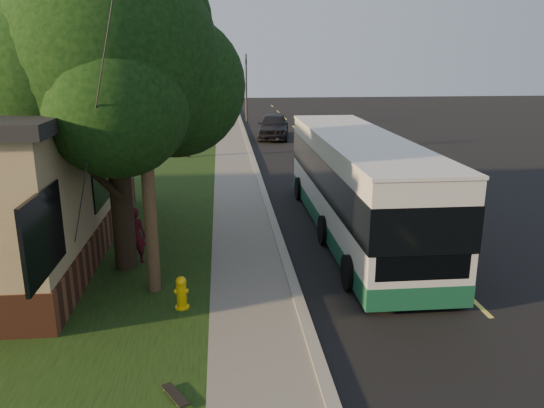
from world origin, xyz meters
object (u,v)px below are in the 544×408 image
(skateboarder, at_px, (136,235))
(distant_car, at_px, (273,126))
(leafy_tree, at_px, (113,66))
(bare_tree_far, at_px, (202,102))
(utility_pole, at_px, (142,93))
(bare_tree_near, at_px, (186,119))
(transit_bus, at_px, (357,182))
(fire_hydrant, at_px, (181,293))
(skateboard_main, at_px, (175,395))
(traffic_signal, at_px, (246,83))

(skateboarder, height_order, distant_car, distant_car)
(leafy_tree, relative_size, bare_tree_far, 1.94)
(utility_pole, bearing_deg, bare_tree_far, 89.40)
(bare_tree_near, relative_size, skateboarder, 2.83)
(bare_tree_near, distance_m, skateboarder, 15.22)
(utility_pole, xyz_separation_m, distant_car, (5.14, 23.71, -3.80))
(transit_bus, bearing_deg, bare_tree_near, 114.48)
(fire_hydrant, relative_size, transit_bus, 0.07)
(fire_hydrant, xyz_separation_m, bare_tree_near, (-0.90, 18.00, 1.72))
(distant_car, bearing_deg, bare_tree_far, 140.30)
(utility_pole, height_order, skateboarder, utility_pole)
(utility_pole, relative_size, bare_tree_far, 2.25)
(bare_tree_near, bearing_deg, skateboard_main, -87.30)
(utility_pole, distance_m, bare_tree_far, 29.13)
(skateboard_main, xyz_separation_m, distant_car, (4.34, 27.90, 0.72))
(leafy_tree, relative_size, transit_bus, 0.69)
(utility_pole, height_order, distant_car, utility_pole)
(bare_tree_far, distance_m, transit_bus, 25.74)
(bare_tree_far, relative_size, transit_bus, 0.36)
(fire_hydrant, bearing_deg, utility_pole, 125.38)
(skateboarder, xyz_separation_m, distant_car, (5.82, 21.86, 0.01))
(leafy_tree, xyz_separation_m, skateboard_main, (1.67, -5.84, -5.05))
(traffic_signal, relative_size, skateboard_main, 7.84)
(bare_tree_near, xyz_separation_m, distant_car, (5.34, 6.71, -1.32))
(utility_pole, relative_size, distant_car, 1.85)
(skateboard_main, bearing_deg, transit_bus, 58.21)
(bare_tree_near, relative_size, traffic_signal, 0.78)
(fire_hydrant, height_order, traffic_signal, traffic_signal)
(leafy_tree, distance_m, bare_tree_near, 15.66)
(bare_tree_near, height_order, skateboard_main, bare_tree_near)
(bare_tree_far, relative_size, skateboarder, 2.65)
(fire_hydrant, distance_m, traffic_signal, 34.25)
(fire_hydrant, height_order, distant_car, distant_car)
(bare_tree_near, distance_m, skateboard_main, 21.31)
(transit_bus, xyz_separation_m, distant_car, (-0.65, 19.85, -0.80))
(bare_tree_far, bearing_deg, skateboard_main, -89.14)
(bare_tree_near, height_order, transit_bus, bare_tree_near)
(transit_bus, height_order, skateboard_main, transit_bus)
(utility_pole, distance_m, bare_tree_near, 17.19)
(bare_tree_far, relative_size, traffic_signal, 0.73)
(fire_hydrant, height_order, bare_tree_far, bare_tree_far)
(transit_bus, bearing_deg, skateboarder, -162.78)
(skateboard_main, bearing_deg, leafy_tree, 105.96)
(traffic_signal, xyz_separation_m, skateboarder, (-4.48, -31.15, -2.33))
(fire_hydrant, height_order, skateboarder, skateboarder)
(traffic_signal, relative_size, skateboarder, 3.62)
(leafy_tree, bearing_deg, transit_bus, 18.32)
(bare_tree_near, xyz_separation_m, skateboard_main, (1.00, -21.19, -2.03))
(fire_hydrant, bearing_deg, leafy_tree, 120.67)
(skateboarder, bearing_deg, fire_hydrant, 129.17)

